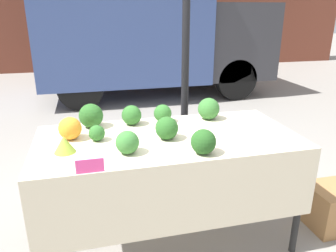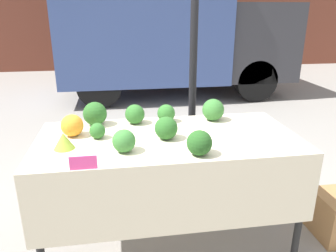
{
  "view_description": "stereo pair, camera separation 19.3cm",
  "coord_description": "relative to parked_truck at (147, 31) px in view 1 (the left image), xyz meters",
  "views": [
    {
      "loc": [
        -0.53,
        -2.15,
        1.75
      ],
      "look_at": [
        0.0,
        0.0,
        0.96
      ],
      "focal_mm": 35.0,
      "sensor_mm": 36.0,
      "label": 1
    },
    {
      "loc": [
        -0.34,
        -2.19,
        1.75
      ],
      "look_at": [
        0.0,
        0.0,
        0.96
      ],
      "focal_mm": 35.0,
      "sensor_mm": 36.0,
      "label": 2
    }
  ],
  "objects": [
    {
      "name": "orange_cauliflower",
      "position": [
        -1.41,
        -4.68,
        -0.36
      ],
      "size": [
        0.16,
        0.16,
        0.16
      ],
      "color": "orange",
      "rests_on": "market_table"
    },
    {
      "name": "price_sign",
      "position": [
        -1.29,
        -5.23,
        -0.4
      ],
      "size": [
        0.16,
        0.01,
        0.08
      ],
      "color": "#EF4793",
      "rests_on": "market_table"
    },
    {
      "name": "broccoli_head_6",
      "position": [
        -0.95,
        -4.47,
        -0.36
      ],
      "size": [
        0.16,
        0.16,
        0.16
      ],
      "color": "#2D6628",
      "rests_on": "market_table"
    },
    {
      "name": "romanesco_head",
      "position": [
        -1.44,
        -4.91,
        -0.39
      ],
      "size": [
        0.14,
        0.14,
        0.11
      ],
      "color": "#93B238",
      "rests_on": "market_table"
    },
    {
      "name": "broccoli_head_4",
      "position": [
        -1.23,
        -4.75,
        -0.38
      ],
      "size": [
        0.11,
        0.11,
        0.11
      ],
      "color": "#2D6628",
      "rests_on": "market_table"
    },
    {
      "name": "ground_plane",
      "position": [
        -0.73,
        -4.79,
        -1.32
      ],
      "size": [
        40.0,
        40.0,
        0.0
      ],
      "primitive_type": "plane",
      "color": "gray"
    },
    {
      "name": "broccoli_head_1",
      "position": [
        -1.05,
        -5.02,
        -0.37
      ],
      "size": [
        0.15,
        0.15,
        0.15
      ],
      "color": "#387533",
      "rests_on": "market_table"
    },
    {
      "name": "tent_pole",
      "position": [
        -0.38,
        -4.03,
        -0.2
      ],
      "size": [
        0.07,
        0.07,
        2.24
      ],
      "color": "black",
      "rests_on": "ground_plane"
    },
    {
      "name": "produce_crate",
      "position": [
        0.67,
        -4.98,
        -1.14
      ],
      "size": [
        0.45,
        0.37,
        0.36
      ],
      "color": "#9E7042",
      "rests_on": "ground_plane"
    },
    {
      "name": "parked_truck",
      "position": [
        0.0,
        0.0,
        0.0
      ],
      "size": [
        4.64,
        2.25,
        2.45
      ],
      "color": "#384C84",
      "rests_on": "ground_plane"
    },
    {
      "name": "broccoli_head_7",
      "position": [
        -1.26,
        -4.46,
        -0.35
      ],
      "size": [
        0.19,
        0.19,
        0.19
      ],
      "color": "#285B23",
      "rests_on": "market_table"
    },
    {
      "name": "broccoli_head_5",
      "position": [
        -0.59,
        -5.14,
        -0.36
      ],
      "size": [
        0.16,
        0.16,
        0.16
      ],
      "color": "#23511E",
      "rests_on": "market_table"
    },
    {
      "name": "broccoli_head_3",
      "position": [
        -0.75,
        -4.84,
        -0.36
      ],
      "size": [
        0.16,
        0.16,
        0.16
      ],
      "color": "#285B23",
      "rests_on": "market_table"
    },
    {
      "name": "broccoli_head_2",
      "position": [
        -0.69,
        -4.47,
        -0.37
      ],
      "size": [
        0.15,
        0.15,
        0.15
      ],
      "color": "#2D6628",
      "rests_on": "market_table"
    },
    {
      "name": "broccoli_head_0",
      "position": [
        -0.31,
        -4.49,
        -0.35
      ],
      "size": [
        0.18,
        0.18,
        0.18
      ],
      "color": "#336B2D",
      "rests_on": "market_table"
    },
    {
      "name": "market_table",
      "position": [
        -0.73,
        -4.86,
        -0.55
      ],
      "size": [
        1.88,
        0.9,
        0.88
      ],
      "color": "beige",
      "rests_on": "ground_plane"
    }
  ]
}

